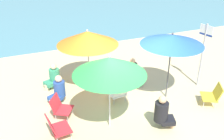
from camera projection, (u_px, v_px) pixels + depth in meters
ground_plane at (125, 106)px, 7.54m from camera, size 40.00×40.00×0.00m
sea_water at (48, 9)px, 18.41m from camera, size 40.00×16.00×0.01m
umbrella_blue at (172, 40)px, 7.17m from camera, size 1.81×1.81×2.09m
umbrella_orange at (88, 38)px, 7.85m from camera, size 1.92×1.92×1.97m
umbrella_green at (109, 66)px, 5.95m from camera, size 1.78×1.78×2.04m
beach_chair_a at (56, 127)px, 6.16m from camera, size 0.57×0.58×0.64m
beach_chair_b at (60, 107)px, 6.92m from camera, size 0.70×0.69×0.64m
beach_chair_c at (213, 95)px, 7.48m from camera, size 0.71×0.73×0.64m
beach_chair_d at (119, 93)px, 7.60m from camera, size 0.53×0.57×0.63m
person_a at (58, 90)px, 7.56m from camera, size 0.56×0.48×0.88m
person_b at (163, 113)px, 6.44m from camera, size 0.57×0.46×0.98m
person_c at (133, 72)px, 8.51m from camera, size 0.36×0.56×0.94m
person_d at (53, 77)px, 8.34m from camera, size 0.57×0.46×0.84m
warning_sign at (204, 47)px, 8.06m from camera, size 0.13×0.45×2.13m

